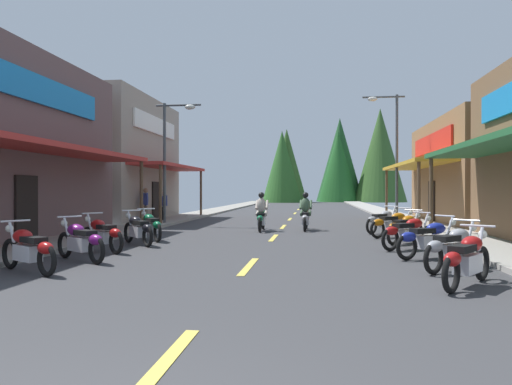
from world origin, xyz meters
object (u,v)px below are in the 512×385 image
(motorcycle_parked_right_4, at_px, (405,228))
(motorcycle_parked_left_2, at_px, (102,234))
(motorcycle_parked_right_5, at_px, (393,224))
(pedestrian_browsing, at_px, (164,204))
(motorcycle_parked_left_3, at_px, (138,229))
(motorcycle_parked_left_0, at_px, (28,249))
(streetlamp_left, at_px, (172,145))
(motorcycle_parked_left_4, at_px, (151,226))
(pedestrian_by_shop, at_px, (146,203))
(motorcycle_parked_right_2, at_px, (429,238))
(rider_cruising_lead, at_px, (261,215))
(rider_cruising_trailing, at_px, (306,214))
(streetlamp_right, at_px, (391,140))
(motorcycle_parked_right_3, at_px, (409,232))
(motorcycle_parked_right_6, at_px, (383,220))
(motorcycle_parked_left_1, at_px, (81,240))
(motorcycle_parked_right_0, at_px, (467,259))
(motorcycle_parked_right_1, at_px, (453,247))

(motorcycle_parked_right_4, bearing_deg, motorcycle_parked_left_2, 149.43)
(motorcycle_parked_right_5, bearing_deg, pedestrian_browsing, 112.85)
(motorcycle_parked_right_5, bearing_deg, motorcycle_parked_left_3, 167.60)
(motorcycle_parked_right_5, distance_m, motorcycle_parked_left_0, 11.77)
(streetlamp_left, distance_m, motorcycle_parked_right_5, 11.01)
(motorcycle_parked_right_5, bearing_deg, motorcycle_parked_left_0, -170.02)
(motorcycle_parked_left_4, bearing_deg, pedestrian_by_shop, -15.14)
(motorcycle_parked_left_2, bearing_deg, motorcycle_parked_right_2, -144.30)
(motorcycle_parked_right_5, height_order, rider_cruising_lead, rider_cruising_lead)
(motorcycle_parked_left_4, bearing_deg, rider_cruising_trailing, -83.37)
(motorcycle_parked_right_5, xyz_separation_m, pedestrian_browsing, (-10.39, 6.65, 0.43))
(streetlamp_right, relative_size, motorcycle_parked_right_3, 3.77)
(motorcycle_parked_right_6, bearing_deg, motorcycle_parked_left_0, -177.23)
(motorcycle_parked_left_1, height_order, rider_cruising_trailing, rider_cruising_trailing)
(motorcycle_parked_right_3, relative_size, motorcycle_parked_left_1, 0.97)
(motorcycle_parked_left_3, bearing_deg, motorcycle_parked_right_5, -110.41)
(motorcycle_parked_right_5, height_order, pedestrian_by_shop, pedestrian_by_shop)
(motorcycle_parked_left_0, distance_m, motorcycle_parked_left_1, 1.64)
(motorcycle_parked_right_5, relative_size, pedestrian_by_shop, 1.04)
(motorcycle_parked_right_0, height_order, rider_cruising_lead, rider_cruising_lead)
(motorcycle_parked_left_3, xyz_separation_m, rider_cruising_trailing, (4.91, 5.90, 0.17))
(motorcycle_parked_left_4, distance_m, pedestrian_by_shop, 8.17)
(streetlamp_right, distance_m, motorcycle_parked_right_4, 10.99)
(motorcycle_parked_right_0, bearing_deg, motorcycle_parked_right_3, 35.19)
(streetlamp_left, height_order, rider_cruising_lead, streetlamp_left)
(motorcycle_parked_left_0, height_order, rider_cruising_trailing, rider_cruising_trailing)
(motorcycle_parked_right_5, bearing_deg, streetlamp_left, 118.70)
(streetlamp_right, distance_m, pedestrian_browsing, 12.15)
(streetlamp_right, xyz_separation_m, motorcycle_parked_left_3, (-9.16, -11.67, -3.76))
(motorcycle_parked_right_2, bearing_deg, streetlamp_left, 99.72)
(motorcycle_parked_left_1, xyz_separation_m, motorcycle_parked_left_2, (-0.24, 1.67, 0.00))
(motorcycle_parked_right_1, distance_m, motorcycle_parked_left_0, 8.60)
(streetlamp_right, relative_size, motorcycle_parked_left_1, 3.65)
(motorcycle_parked_left_0, height_order, motorcycle_parked_left_3, same)
(rider_cruising_trailing, bearing_deg, motorcycle_parked_right_5, -129.08)
(streetlamp_left, distance_m, motorcycle_parked_left_3, 8.75)
(motorcycle_parked_right_2, relative_size, pedestrian_browsing, 1.15)
(motorcycle_parked_left_1, bearing_deg, pedestrian_by_shop, -41.39)
(motorcycle_parked_left_1, bearing_deg, motorcycle_parked_left_0, 115.46)
(streetlamp_left, relative_size, motorcycle_parked_left_2, 3.23)
(streetlamp_right, bearing_deg, motorcycle_parked_left_0, -119.82)
(motorcycle_parked_left_4, height_order, pedestrian_browsing, pedestrian_browsing)
(motorcycle_parked_left_0, bearing_deg, streetlamp_left, -54.02)
(motorcycle_parked_right_4, xyz_separation_m, rider_cruising_lead, (-4.92, 3.96, 0.17))
(motorcycle_parked_right_5, xyz_separation_m, motorcycle_parked_left_2, (-8.35, -4.97, 0.00))
(motorcycle_parked_right_1, distance_m, motorcycle_parked_right_6, 8.63)
(motorcycle_parked_right_2, xyz_separation_m, motorcycle_parked_right_5, (-0.04, 5.16, 0.00))
(motorcycle_parked_left_2, relative_size, pedestrian_by_shop, 1.01)
(streetlamp_right, bearing_deg, motorcycle_parked_left_4, -131.68)
(streetlamp_right, xyz_separation_m, pedestrian_browsing, (-11.55, -1.76, -3.33))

